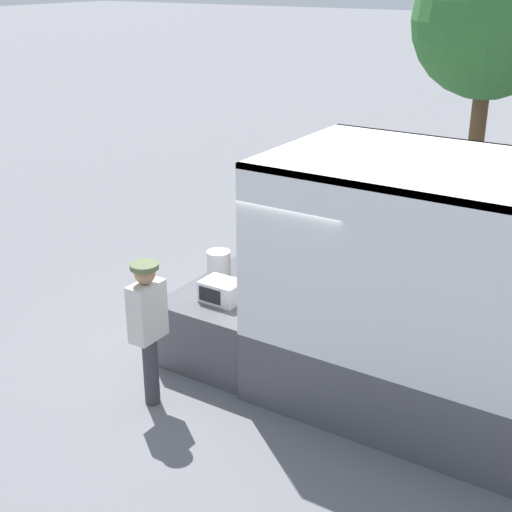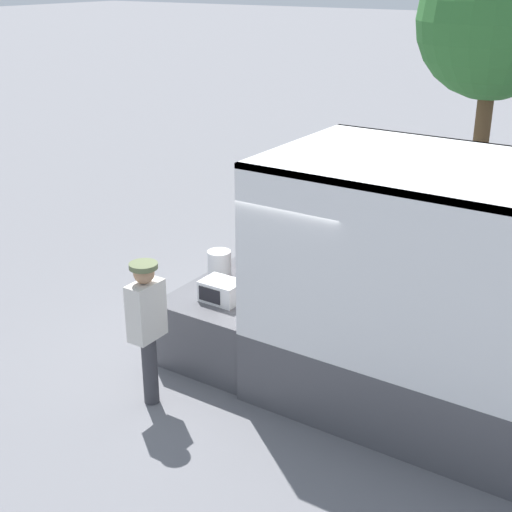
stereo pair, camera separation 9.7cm
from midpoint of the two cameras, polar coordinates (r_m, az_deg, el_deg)
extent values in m
plane|color=slate|center=(9.57, 2.89, -8.07)|extent=(160.00, 160.00, 0.00)
cube|color=#4C4C51|center=(8.64, 15.20, -9.12)|extent=(4.21, 2.39, 0.88)
cube|color=white|center=(9.06, 18.52, 2.18)|extent=(4.21, 0.06, 2.03)
cube|color=white|center=(6.98, 13.25, -3.18)|extent=(4.21, 0.06, 2.03)
cube|color=white|center=(7.70, 17.00, 6.63)|extent=(4.21, 2.39, 0.06)
cylinder|color=silver|center=(8.68, 8.38, -3.64)|extent=(0.30, 0.30, 0.38)
cube|color=olive|center=(7.64, 12.56, -8.16)|extent=(0.44, 0.32, 0.28)
cube|color=#4C4C51|center=(9.68, -0.55, -4.70)|extent=(1.36, 2.27, 0.88)
cube|color=white|center=(9.00, -2.45, -2.80)|extent=(0.50, 0.38, 0.27)
cube|color=black|center=(8.89, -3.44, -3.16)|extent=(0.32, 0.01, 0.18)
cube|color=black|center=(9.90, 1.21, 0.09)|extent=(0.54, 0.38, 0.43)
cylinder|color=slate|center=(9.79, 2.29, -0.05)|extent=(0.20, 0.21, 0.21)
cylinder|color=red|center=(9.86, -1.06, 0.52)|extent=(0.04, 0.04, 0.60)
cylinder|color=red|center=(9.54, 2.14, -0.25)|extent=(0.04, 0.04, 0.60)
cylinder|color=red|center=(10.20, 0.35, 1.29)|extent=(0.04, 0.04, 0.60)
cylinder|color=red|center=(9.89, 3.47, 0.56)|extent=(0.04, 0.04, 0.60)
cylinder|color=red|center=(9.59, 0.52, 1.70)|extent=(0.64, 0.04, 0.04)
cylinder|color=red|center=(9.94, 1.91, 2.45)|extent=(0.64, 0.04, 0.04)
cylinder|color=silver|center=(9.73, -2.67, -0.59)|extent=(0.32, 0.32, 0.35)
cylinder|color=#38383D|center=(8.52, -8.14, -9.01)|extent=(0.18, 0.18, 0.86)
cube|color=beige|center=(8.15, -8.43, -4.34)|extent=(0.24, 0.44, 0.68)
sphere|color=tan|center=(7.96, -8.62, -1.37)|extent=(0.24, 0.24, 0.24)
cylinder|color=#606B47|center=(7.93, -8.65, -0.78)|extent=(0.32, 0.32, 0.06)
cylinder|color=brown|center=(17.21, 17.69, 8.69)|extent=(0.36, 0.36, 2.24)
sphere|color=#337033|center=(16.85, 18.77, 17.42)|extent=(3.37, 3.37, 3.37)
camera|label=1|loc=(0.05, -89.69, 0.13)|focal=50.00mm
camera|label=2|loc=(0.05, 90.31, -0.13)|focal=50.00mm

